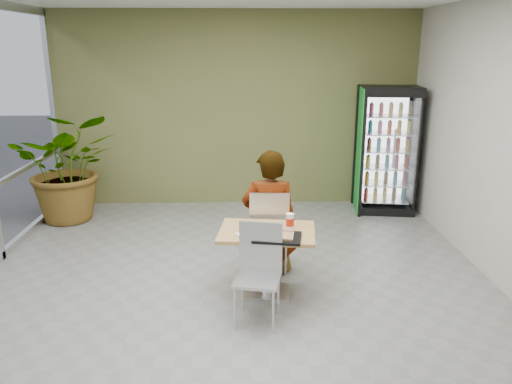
# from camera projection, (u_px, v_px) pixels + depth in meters

# --- Properties ---
(ground) EXTENTS (7.00, 7.00, 0.00)m
(ground) POSITION_uv_depth(u_px,v_px,m) (233.00, 300.00, 5.37)
(ground) COLOR gray
(ground) RESTS_ON ground
(room_envelope) EXTENTS (6.00, 7.00, 3.20)m
(room_envelope) POSITION_uv_depth(u_px,v_px,m) (231.00, 155.00, 4.92)
(room_envelope) COLOR beige
(room_envelope) RESTS_ON ground
(dining_table) EXTENTS (1.08, 0.82, 0.75)m
(dining_table) POSITION_uv_depth(u_px,v_px,m) (267.00, 249.00, 5.35)
(dining_table) COLOR tan
(dining_table) RESTS_ON ground
(chair_far) EXTENTS (0.48, 0.48, 1.03)m
(chair_far) POSITION_uv_depth(u_px,v_px,m) (269.00, 225.00, 5.87)
(chair_far) COLOR silver
(chair_far) RESTS_ON ground
(chair_near) EXTENTS (0.51, 0.51, 0.97)m
(chair_near) POSITION_uv_depth(u_px,v_px,m) (259.00, 265.00, 4.90)
(chair_near) COLOR silver
(chair_near) RESTS_ON ground
(seated_woman) EXTENTS (0.68, 0.46, 1.80)m
(seated_woman) POSITION_uv_depth(u_px,v_px,m) (269.00, 224.00, 5.92)
(seated_woman) COLOR black
(seated_woman) RESTS_ON ground
(pizza_plate) EXTENTS (0.34, 0.31, 0.03)m
(pizza_plate) POSITION_uv_depth(u_px,v_px,m) (268.00, 228.00, 5.33)
(pizza_plate) COLOR white
(pizza_plate) RESTS_ON dining_table
(soda_cup) EXTENTS (0.09, 0.09, 0.16)m
(soda_cup) POSITION_uv_depth(u_px,v_px,m) (290.00, 221.00, 5.34)
(soda_cup) COLOR white
(soda_cup) RESTS_ON dining_table
(napkin_stack) EXTENTS (0.19, 0.19, 0.02)m
(napkin_stack) POSITION_uv_depth(u_px,v_px,m) (244.00, 235.00, 5.14)
(napkin_stack) COLOR white
(napkin_stack) RESTS_ON dining_table
(cafeteria_tray) EXTENTS (0.53, 0.42, 0.03)m
(cafeteria_tray) POSITION_uv_depth(u_px,v_px,m) (277.00, 237.00, 5.06)
(cafeteria_tray) COLOR black
(cafeteria_tray) RESTS_ON dining_table
(beverage_fridge) EXTENTS (1.01, 0.82, 2.03)m
(beverage_fridge) POSITION_uv_depth(u_px,v_px,m) (387.00, 150.00, 8.04)
(beverage_fridge) COLOR black
(beverage_fridge) RESTS_ON ground
(potted_plant) EXTENTS (1.78, 1.63, 1.69)m
(potted_plant) POSITION_uv_depth(u_px,v_px,m) (69.00, 167.00, 7.66)
(potted_plant) COLOR #29662C
(potted_plant) RESTS_ON ground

